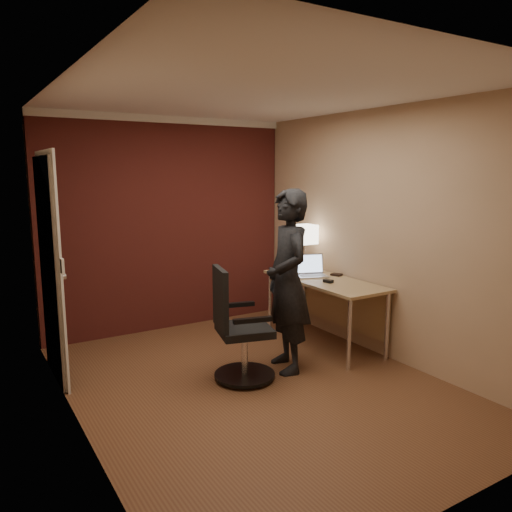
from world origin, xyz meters
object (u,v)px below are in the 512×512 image
Objects in this scene: desk at (329,290)px; office_chair at (238,332)px; desk_lamp at (305,235)px; laptop at (310,270)px; wallet at (336,275)px; mouse at (328,281)px; person at (288,281)px.

desk is 1.39m from office_chair.
desk_lamp is 1.77m from office_chair.
office_chair is (-1.26, -0.57, -0.34)m from laptop.
desk is 0.22m from wallet.
desk_lamp is 0.52× the size of office_chair.
mouse is 0.10× the size of office_chair.
laptop is at bearing 110.24° from desk.
mouse is at bearing -106.21° from desk_lamp.
desk_lamp reaches higher than desk.
wallet is at bearing 15.43° from office_chair.
person reaches higher than mouse.
laptop is 3.97× the size of mouse.
person reaches higher than wallet.
office_chair reaches higher than wallet.
person is at bearing -1.75° from office_chair.
office_chair is at bearing -155.59° from laptop.
wallet is 0.06× the size of person.
desk is 3.78× the size of laptop.
desk_lamp is 1.25m from person.
person is at bearing -156.01° from wallet.
desk_lamp is (0.05, 0.51, 0.55)m from desk.
office_chair is 0.59× the size of person.
office_chair is at bearing -77.28° from person.
wallet is at bearing -75.69° from desk_lamp.
desk_lamp is at bearing 64.54° from laptop.
desk is 13.64× the size of wallet.
desk is 0.31m from laptop.
desk_lamp is 1.35× the size of laptop.
mouse reaches higher than desk.
desk is at bearing 14.16° from office_chair.
desk is 1.47× the size of office_chair.
desk is at bearing 33.64° from mouse.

